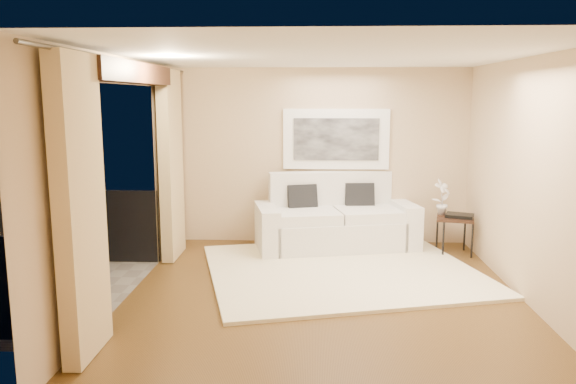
# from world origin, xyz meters

# --- Properties ---
(floor) EXTENTS (5.00, 5.00, 0.00)m
(floor) POSITION_xyz_m (0.00, 0.00, 0.00)
(floor) COLOR brown
(floor) RESTS_ON ground
(room_shell) EXTENTS (5.00, 6.40, 5.00)m
(room_shell) POSITION_xyz_m (-2.13, 0.00, 2.52)
(room_shell) COLOR white
(room_shell) RESTS_ON ground
(balcony) EXTENTS (1.81, 2.60, 1.17)m
(balcony) POSITION_xyz_m (-3.31, 0.00, 0.18)
(balcony) COLOR #605B56
(balcony) RESTS_ON ground
(curtains) EXTENTS (0.16, 4.80, 2.64)m
(curtains) POSITION_xyz_m (-2.11, 0.00, 1.34)
(curtains) COLOR #D1B681
(curtains) RESTS_ON ground
(artwork) EXTENTS (1.62, 0.07, 0.92)m
(artwork) POSITION_xyz_m (0.22, 2.46, 1.62)
(artwork) COLOR white
(artwork) RESTS_ON room_shell
(rug) EXTENTS (4.02, 3.70, 0.04)m
(rug) POSITION_xyz_m (0.26, 0.94, 0.02)
(rug) COLOR #FFF4CD
(rug) RESTS_ON floor
(sofa) EXTENTS (2.50, 1.47, 1.12)m
(sofa) POSITION_xyz_m (0.21, 2.10, 0.40)
(sofa) COLOR white
(sofa) RESTS_ON floor
(side_table) EXTENTS (0.60, 0.60, 0.55)m
(side_table) POSITION_xyz_m (1.93, 1.85, 0.49)
(side_table) COLOR black
(side_table) RESTS_ON floor
(tray) EXTENTS (0.45, 0.40, 0.05)m
(tray) POSITION_xyz_m (1.99, 1.83, 0.58)
(tray) COLOR black
(tray) RESTS_ON side_table
(orchid) EXTENTS (0.33, 0.32, 0.53)m
(orchid) POSITION_xyz_m (1.76, 1.99, 0.81)
(orchid) COLOR white
(orchid) RESTS_ON side_table
(balcony_chair_far) EXTENTS (0.57, 0.58, 1.04)m
(balcony_chair_far) POSITION_xyz_m (-3.38, 0.61, 0.60)
(balcony_chair_far) COLOR black
(balcony_chair_far) RESTS_ON balcony
(balcony_chair_near) EXTENTS (0.39, 0.40, 0.87)m
(balcony_chair_near) POSITION_xyz_m (-3.14, -0.24, 0.50)
(balcony_chair_near) COLOR black
(balcony_chair_near) RESTS_ON balcony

